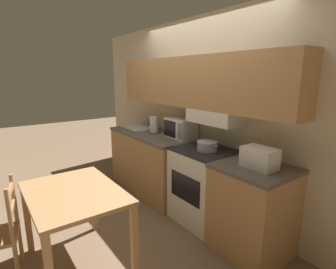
{
  "coord_description": "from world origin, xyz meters",
  "views": [
    {
      "loc": [
        2.6,
        -2.43,
        1.8
      ],
      "look_at": [
        0.05,
        -0.58,
        1.08
      ],
      "focal_mm": 28.0,
      "sensor_mm": 36.0,
      "label": 1
    }
  ],
  "objects_px": {
    "toaster": "(259,158)",
    "paper_towel_roll": "(154,125)",
    "cooking_pot": "(207,145)",
    "sink_basin": "(138,128)",
    "microwave": "(181,128)",
    "dining_table": "(74,202)",
    "stove_range": "(204,186)"
  },
  "relations": [
    {
      "from": "microwave",
      "to": "dining_table",
      "type": "distance_m",
      "value": 1.78
    },
    {
      "from": "sink_basin",
      "to": "paper_towel_roll",
      "type": "distance_m",
      "value": 0.45
    },
    {
      "from": "microwave",
      "to": "toaster",
      "type": "relative_size",
      "value": 1.28
    },
    {
      "from": "cooking_pot",
      "to": "paper_towel_roll",
      "type": "height_order",
      "value": "paper_towel_roll"
    },
    {
      "from": "sink_basin",
      "to": "paper_towel_roll",
      "type": "xyz_separation_m",
      "value": [
        0.44,
        0.03,
        0.11
      ]
    },
    {
      "from": "cooking_pot",
      "to": "paper_towel_roll",
      "type": "bearing_deg",
      "value": 179.12
    },
    {
      "from": "sink_basin",
      "to": "cooking_pot",
      "type": "bearing_deg",
      "value": 0.42
    },
    {
      "from": "cooking_pot",
      "to": "toaster",
      "type": "distance_m",
      "value": 0.72
    },
    {
      "from": "paper_towel_roll",
      "to": "stove_range",
      "type": "bearing_deg",
      "value": -0.47
    },
    {
      "from": "dining_table",
      "to": "stove_range",
      "type": "bearing_deg",
      "value": 85.46
    },
    {
      "from": "cooking_pot",
      "to": "dining_table",
      "type": "distance_m",
      "value": 1.56
    },
    {
      "from": "cooking_pot",
      "to": "dining_table",
      "type": "relative_size",
      "value": 0.31
    },
    {
      "from": "cooking_pot",
      "to": "sink_basin",
      "type": "xyz_separation_m",
      "value": [
        -1.61,
        -0.01,
        -0.04
      ]
    },
    {
      "from": "cooking_pot",
      "to": "sink_basin",
      "type": "bearing_deg",
      "value": -179.58
    },
    {
      "from": "toaster",
      "to": "paper_towel_roll",
      "type": "xyz_separation_m",
      "value": [
        -1.9,
        0.04,
        0.02
      ]
    },
    {
      "from": "sink_basin",
      "to": "toaster",
      "type": "bearing_deg",
      "value": -0.22
    },
    {
      "from": "stove_range",
      "to": "sink_basin",
      "type": "height_order",
      "value": "sink_basin"
    },
    {
      "from": "paper_towel_roll",
      "to": "dining_table",
      "type": "relative_size",
      "value": 0.24
    },
    {
      "from": "cooking_pot",
      "to": "dining_table",
      "type": "bearing_deg",
      "value": -96.11
    },
    {
      "from": "stove_range",
      "to": "microwave",
      "type": "distance_m",
      "value": 0.89
    },
    {
      "from": "microwave",
      "to": "toaster",
      "type": "distance_m",
      "value": 1.4
    },
    {
      "from": "toaster",
      "to": "paper_towel_roll",
      "type": "distance_m",
      "value": 1.9
    },
    {
      "from": "stove_range",
      "to": "microwave",
      "type": "height_order",
      "value": "microwave"
    },
    {
      "from": "microwave",
      "to": "toaster",
      "type": "xyz_separation_m",
      "value": [
        1.39,
        -0.16,
        -0.04
      ]
    },
    {
      "from": "dining_table",
      "to": "sink_basin",
      "type": "bearing_deg",
      "value": 133.93
    },
    {
      "from": "toaster",
      "to": "sink_basin",
      "type": "xyz_separation_m",
      "value": [
        -2.33,
        0.01,
        -0.09
      ]
    },
    {
      "from": "microwave",
      "to": "dining_table",
      "type": "xyz_separation_m",
      "value": [
        0.51,
        -1.66,
        -0.41
      ]
    },
    {
      "from": "stove_range",
      "to": "sink_basin",
      "type": "bearing_deg",
      "value": -179.25
    },
    {
      "from": "paper_towel_roll",
      "to": "dining_table",
      "type": "height_order",
      "value": "paper_towel_roll"
    },
    {
      "from": "microwave",
      "to": "sink_basin",
      "type": "xyz_separation_m",
      "value": [
        -0.94,
        -0.15,
        -0.13
      ]
    },
    {
      "from": "toaster",
      "to": "dining_table",
      "type": "height_order",
      "value": "toaster"
    },
    {
      "from": "stove_range",
      "to": "toaster",
      "type": "height_order",
      "value": "toaster"
    }
  ]
}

